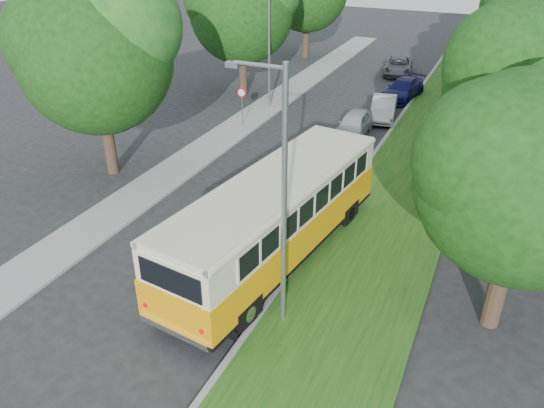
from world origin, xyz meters
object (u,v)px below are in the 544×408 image
at_px(car_blue, 403,89).
at_px(car_silver, 354,124).
at_px(vintage_bus, 275,220).
at_px(lamppost_near, 281,195).
at_px(lamppost_far, 268,43).
at_px(car_white, 384,108).
at_px(car_grey, 398,66).

bearing_deg(car_blue, car_silver, -88.47).
distance_m(vintage_bus, car_blue, 21.11).
distance_m(vintage_bus, car_silver, 13.16).
distance_m(lamppost_near, car_blue, 24.41).
bearing_deg(lamppost_far, car_white, 8.60).
bearing_deg(car_grey, lamppost_far, -125.55).
bearing_deg(car_grey, lamppost_near, -93.32).
bearing_deg(vintage_bus, lamppost_near, -55.84).
height_order(lamppost_far, car_blue, lamppost_far).
height_order(vintage_bus, car_grey, vintage_bus).
height_order(lamppost_near, lamppost_far, lamppost_near).
xyz_separation_m(car_blue, car_grey, (-1.68, 6.17, -0.02)).
height_order(lamppost_near, vintage_bus, lamppost_near).
relative_size(car_silver, car_blue, 0.88).
relative_size(lamppost_near, lamppost_far, 1.07).
xyz_separation_m(lamppost_far, car_grey, (5.85, 11.75, -3.48)).
xyz_separation_m(car_silver, car_grey, (-0.61, 14.16, -0.04)).
bearing_deg(vintage_bus, car_grey, 101.08).
distance_m(car_silver, car_blue, 8.06).
distance_m(vintage_bus, car_grey, 27.31).
relative_size(vintage_bus, car_grey, 2.43).
xyz_separation_m(lamppost_near, car_silver, (-2.45, 16.10, -3.69)).
bearing_deg(car_blue, car_grey, 114.44).
xyz_separation_m(car_white, car_grey, (-1.45, 10.65, -0.03)).
xyz_separation_m(car_silver, car_blue, (1.07, 7.99, -0.02)).
xyz_separation_m(lamppost_far, car_white, (7.30, 1.10, -3.45)).
relative_size(lamppost_near, vintage_bus, 0.73).
bearing_deg(car_silver, lamppost_near, -83.00).
xyz_separation_m(vintage_bus, car_blue, (0.11, 21.08, -0.99)).
xyz_separation_m(lamppost_near, car_white, (-1.61, 19.60, -3.70)).
distance_m(lamppost_far, car_silver, 7.70).
distance_m(car_silver, car_grey, 14.17).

